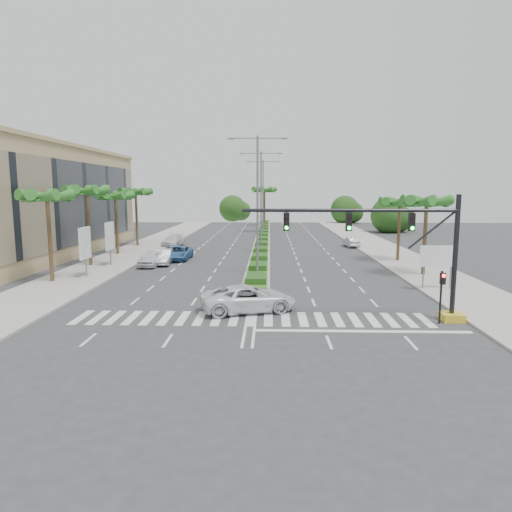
{
  "coord_description": "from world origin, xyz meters",
  "views": [
    {
      "loc": [
        1.05,
        -25.68,
        7.43
      ],
      "look_at": [
        0.14,
        4.86,
        3.0
      ],
      "focal_mm": 32.0,
      "sensor_mm": 36.0,
      "label": 1
    }
  ],
  "objects": [
    {
      "name": "palm_left_far",
      "position": [
        -16.5,
        26.0,
        6.5
      ],
      "size": [
        4.57,
        4.68,
        7.35
      ],
      "color": "brown",
      "rests_on": "ground"
    },
    {
      "name": "ground",
      "position": [
        0.0,
        0.0,
        0.0
      ],
      "size": [
        160.0,
        160.0,
        0.0
      ],
      "primitive_type": "plane",
      "color": "#333335",
      "rests_on": "ground"
    },
    {
      "name": "billboard_near",
      "position": [
        -14.5,
        12.0,
        2.96
      ],
      "size": [
        0.18,
        2.1,
        4.35
      ],
      "color": "slate",
      "rests_on": "ground"
    },
    {
      "name": "car_parked_c",
      "position": [
        -8.72,
        22.46,
        0.73
      ],
      "size": [
        2.5,
        5.3,
        1.46
      ],
      "primitive_type": "imported",
      "rotation": [
        0.0,
        0.0,
        -0.01
      ],
      "color": "#306095",
      "rests_on": "ground"
    },
    {
      "name": "pedestrian_signal",
      "position": [
        10.6,
        -0.68,
        2.04
      ],
      "size": [
        0.28,
        0.36,
        3.0
      ],
      "color": "black",
      "rests_on": "ground"
    },
    {
      "name": "palm_left_end",
      "position": [
        -16.5,
        34.0,
        6.88
      ],
      "size": [
        4.57,
        4.68,
        7.75
      ],
      "color": "brown",
      "rests_on": "ground"
    },
    {
      "name": "median_grass",
      "position": [
        0.0,
        45.0,
        0.22
      ],
      "size": [
        1.8,
        75.0,
        0.04
      ],
      "primitive_type": "cube",
      "color": "#396321",
      "rests_on": "median"
    },
    {
      "name": "palm_left_mid",
      "position": [
        -16.5,
        18.0,
        7.08
      ],
      "size": [
        4.57,
        4.68,
        7.95
      ],
      "color": "brown",
      "rests_on": "ground"
    },
    {
      "name": "palm_left_near",
      "position": [
        -16.5,
        10.0,
        6.69
      ],
      "size": [
        4.57,
        4.68,
        7.55
      ],
      "color": "brown",
      "rests_on": "ground"
    },
    {
      "name": "car_parked_b",
      "position": [
        -9.66,
        19.55,
        0.75
      ],
      "size": [
        1.94,
        4.67,
        1.5
      ],
      "primitive_type": "imported",
      "rotation": [
        0.0,
        0.0,
        0.08
      ],
      "color": "silver",
      "rests_on": "ground"
    },
    {
      "name": "signal_gantry",
      "position": [
        9.27,
        -0.0,
        3.46
      ],
      "size": [
        12.6,
        1.2,
        7.2
      ],
      "color": "gold",
      "rests_on": "ground"
    },
    {
      "name": "car_parked_d",
      "position": [
        -11.8,
        34.42,
        0.74
      ],
      "size": [
        2.58,
        5.29,
        1.48
      ],
      "primitive_type": "imported",
      "rotation": [
        0.0,
        0.0,
        -0.1
      ],
      "color": "silver",
      "rests_on": "ground"
    },
    {
      "name": "car_right",
      "position": [
        11.8,
        34.26,
        0.66
      ],
      "size": [
        1.79,
        4.12,
        1.32
      ],
      "primitive_type": "imported",
      "rotation": [
        0.0,
        0.0,
        3.24
      ],
      "color": "#B3B3B8",
      "rests_on": "ground"
    },
    {
      "name": "footpath_right",
      "position": [
        15.2,
        20.0,
        0.07
      ],
      "size": [
        6.0,
        120.0,
        0.15
      ],
      "primitive_type": "cube",
      "color": "gray",
      "rests_on": "ground"
    },
    {
      "name": "direction_sign",
      "position": [
        13.5,
        7.99,
        2.45
      ],
      "size": [
        2.7,
        0.11,
        3.4
      ],
      "color": "slate",
      "rests_on": "ground"
    },
    {
      "name": "car_parked_a",
      "position": [
        -10.61,
        18.3,
        0.76
      ],
      "size": [
        1.97,
        4.51,
        1.51
      ],
      "primitive_type": "imported",
      "rotation": [
        0.0,
        0.0,
        -0.04
      ],
      "color": "silver",
      "rests_on": "ground"
    },
    {
      "name": "footpath_left",
      "position": [
        -15.2,
        20.0,
        0.07
      ],
      "size": [
        6.0,
        120.0,
        0.15
      ],
      "primitive_type": "cube",
      "color": "gray",
      "rests_on": "ground"
    },
    {
      "name": "streetlight_near",
      "position": [
        0.0,
        14.0,
        6.81
      ],
      "size": [
        5.1,
        0.25,
        12.0
      ],
      "color": "slate",
      "rests_on": "ground"
    },
    {
      "name": "median",
      "position": [
        0.0,
        45.0,
        0.1
      ],
      "size": [
        2.2,
        75.0,
        0.2
      ],
      "primitive_type": "cube",
      "color": "gray",
      "rests_on": "ground"
    },
    {
      "name": "car_crossing",
      "position": [
        -0.24,
        1.67,
        0.81
      ],
      "size": [
        6.4,
        4.29,
        1.63
      ],
      "primitive_type": "imported",
      "rotation": [
        0.0,
        0.0,
        1.87
      ],
      "color": "silver",
      "rests_on": "ground"
    },
    {
      "name": "palm_right_near",
      "position": [
        14.5,
        14.0,
        6.2
      ],
      "size": [
        4.57,
        4.68,
        7.05
      ],
      "color": "brown",
      "rests_on": "ground"
    },
    {
      "name": "billboard_far",
      "position": [
        -14.5,
        18.0,
        2.96
      ],
      "size": [
        0.18,
        2.1,
        4.35
      ],
      "color": "slate",
      "rests_on": "ground"
    },
    {
      "name": "palm_median_b",
      "position": [
        0.0,
        70.0,
        7.17
      ],
      "size": [
        4.57,
        4.68,
        8.05
      ],
      "color": "brown",
      "rests_on": "ground"
    },
    {
      "name": "building",
      "position": [
        -26.0,
        26.0,
        6.0
      ],
      "size": [
        12.0,
        36.0,
        12.0
      ],
      "primitive_type": "cube",
      "color": "tan",
      "rests_on": "ground"
    },
    {
      "name": "palm_median_a",
      "position": [
        0.0,
        55.0,
        7.17
      ],
      "size": [
        4.57,
        4.68,
        8.05
      ],
      "color": "brown",
      "rests_on": "ground"
    },
    {
      "name": "streetlight_far",
      "position": [
        0.0,
        46.0,
        6.81
      ],
      "size": [
        5.1,
        0.25,
        12.0
      ],
      "color": "slate",
      "rests_on": "ground"
    },
    {
      "name": "streetlight_mid",
      "position": [
        0.0,
        30.0,
        6.81
      ],
      "size": [
        5.1,
        0.25,
        12.0
      ],
      "color": "slate",
      "rests_on": "ground"
    },
    {
      "name": "palm_right_far",
      "position": [
        14.5,
        22.0,
        5.91
      ],
      "size": [
        4.57,
        4.68,
        6.75
      ],
      "color": "brown",
      "rests_on": "ground"
    }
  ]
}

